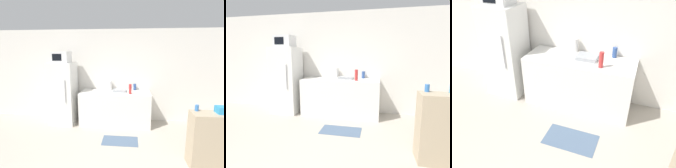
{
  "view_description": "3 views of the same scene",
  "coord_description": "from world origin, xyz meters",
  "views": [
    {
      "loc": [
        0.35,
        -1.74,
        2.0
      ],
      "look_at": [
        -0.08,
        2.32,
        1.23
      ],
      "focal_mm": 28.0,
      "sensor_mm": 36.0,
      "label": 1
    },
    {
      "loc": [
        0.81,
        -1.33,
        1.48
      ],
      "look_at": [
        0.03,
        2.2,
        0.89
      ],
      "focal_mm": 28.0,
      "sensor_mm": 36.0,
      "label": 2
    },
    {
      "loc": [
        0.94,
        -0.4,
        2.45
      ],
      "look_at": [
        0.01,
        1.99,
        0.91
      ],
      "focal_mm": 35.0,
      "sensor_mm": 36.0,
      "label": 3
    }
  ],
  "objects": [
    {
      "name": "paper_towel_roll",
      "position": [
        -0.22,
        3.12,
        1.04
      ],
      "size": [
        0.11,
        0.11,
        0.25
      ],
      "primitive_type": "cylinder",
      "color": "white",
      "rests_on": "counter"
    },
    {
      "name": "kitchen_rug",
      "position": [
        0.15,
        1.9,
        0.0
      ],
      "size": [
        0.81,
        0.46,
        0.01
      ],
      "primitive_type": "cube",
      "color": "slate",
      "rests_on": "ground_plane"
    },
    {
      "name": "counter",
      "position": [
        -0.04,
        2.84,
        0.46
      ],
      "size": [
        1.87,
        0.71,
        0.91
      ],
      "primitive_type": "cube",
      "color": "silver",
      "rests_on": "ground_plane"
    },
    {
      "name": "sink_basin",
      "position": [
        0.08,
        2.9,
        0.94
      ],
      "size": [
        0.35,
        0.3,
        0.06
      ],
      "primitive_type": "cube",
      "color": "#9EA3A8",
      "rests_on": "counter"
    },
    {
      "name": "bottle_short",
      "position": [
        0.49,
        3.13,
        1.0
      ],
      "size": [
        0.08,
        0.08,
        0.18
      ],
      "primitive_type": "cylinder",
      "color": "#2D4C8C",
      "rests_on": "counter"
    },
    {
      "name": "refrigerator",
      "position": [
        -1.49,
        2.81,
        0.85
      ],
      "size": [
        0.67,
        0.67,
        1.7
      ],
      "color": "white",
      "rests_on": "ground_plane"
    },
    {
      "name": "wall_back",
      "position": [
        0.0,
        3.24,
        1.3
      ],
      "size": [
        8.0,
        0.06,
        2.6
      ],
      "primitive_type": "cube",
      "color": "white",
      "rests_on": "ground_plane"
    },
    {
      "name": "bottle_tall",
      "position": [
        0.36,
        2.67,
        1.04
      ],
      "size": [
        0.07,
        0.07,
        0.26
      ],
      "primitive_type": "cylinder",
      "color": "red",
      "rests_on": "counter"
    }
  ]
}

